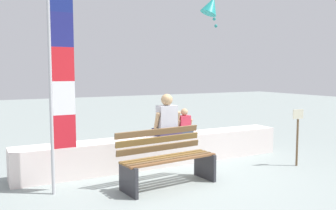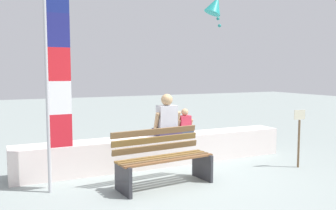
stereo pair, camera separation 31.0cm
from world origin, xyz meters
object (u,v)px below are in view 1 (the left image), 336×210
object	(u,v)px
person_child	(184,124)
kite_teal	(211,6)
park_bench	(166,159)
person_adult	(167,119)
sign_post	(298,132)
flag_banner	(58,73)

from	to	relation	value
person_child	kite_teal	size ratio (longest dim) A/B	0.60
person_child	park_bench	bearing A→B (deg)	-131.03
person_adult	person_child	size ratio (longest dim) A/B	1.60
park_bench	person_adult	xyz separation A→B (m)	(0.65, 1.21, 0.47)
person_child	person_adult	bearing A→B (deg)	-179.94
person_adult	sign_post	bearing A→B (deg)	-32.75
park_bench	person_child	world-z (taller)	person_child
park_bench	flag_banner	xyz separation A→B (m)	(-1.57, 0.40, 1.38)
person_adult	person_child	distance (m)	0.42
park_bench	kite_teal	xyz separation A→B (m)	(2.61, 2.53, 3.04)
flag_banner	kite_teal	world-z (taller)	kite_teal
person_adult	flag_banner	world-z (taller)	flag_banner
person_adult	park_bench	bearing A→B (deg)	-118.28
flag_banner	sign_post	bearing A→B (deg)	-7.37
person_child	sign_post	size ratio (longest dim) A/B	0.46
person_adult	flag_banner	bearing A→B (deg)	-160.11
park_bench	sign_post	bearing A→B (deg)	-3.30
park_bench	kite_teal	size ratio (longest dim) A/B	1.89
person_child	flag_banner	size ratio (longest dim) A/B	0.16
flag_banner	sign_post	world-z (taller)	flag_banner
sign_post	flag_banner	bearing A→B (deg)	172.63
person_adult	flag_banner	distance (m)	2.53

